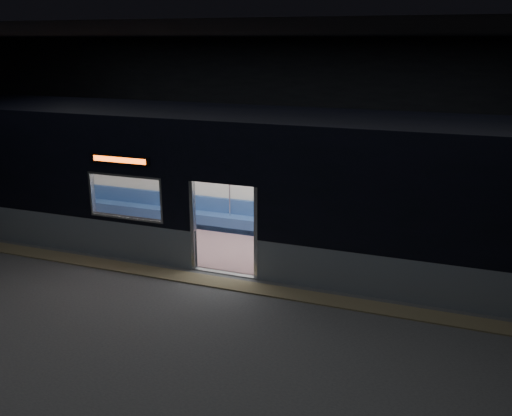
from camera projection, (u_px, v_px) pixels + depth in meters
The scene contains 7 objects.
station_floor at pixel (205, 294), 10.98m from camera, with size 24.00×14.00×0.01m, color #47494C.
station_envelope at pixel (199, 112), 9.89m from camera, with size 24.00×14.00×5.00m.
tactile_strip at pixel (216, 282), 11.46m from camera, with size 22.80×0.50×0.03m, color #8C7F59.
metro_car at pixel (249, 177), 12.71m from camera, with size 18.00×3.04×3.35m.
passenger at pixel (381, 220), 12.93m from camera, with size 0.46×0.74×1.41m.
handbag at pixel (381, 228), 12.75m from camera, with size 0.26×0.23×0.13m, color black.
transit_map at pixel (385, 189), 13.00m from camera, with size 1.05×0.03×0.68m, color white.
Camera 1 is at (4.40, -9.00, 4.92)m, focal length 38.00 mm.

